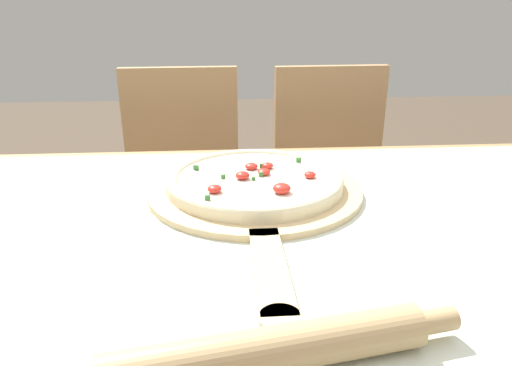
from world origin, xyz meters
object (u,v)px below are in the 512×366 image
(rolling_pin, at_px, (268,350))
(chair_left, at_px, (183,186))
(pizza, at_px, (255,180))
(chair_right, at_px, (333,182))
(pizza_peel, at_px, (256,193))

(rolling_pin, distance_m, chair_left, 1.11)
(pizza, relative_size, chair_right, 0.37)
(pizza_peel, height_order, chair_right, chair_right)
(rolling_pin, bearing_deg, pizza, 87.44)
(pizza_peel, bearing_deg, chair_left, 107.05)
(pizza_peel, relative_size, pizza, 1.86)
(rolling_pin, distance_m, chair_right, 1.15)
(chair_left, bearing_deg, rolling_pin, -82.95)
(rolling_pin, relative_size, chair_left, 0.46)
(pizza, height_order, chair_left, chair_left)
(chair_right, bearing_deg, rolling_pin, -109.67)
(rolling_pin, xyz_separation_m, chair_left, (-0.17, 1.07, -0.25))
(pizza_peel, height_order, pizza, pizza)
(rolling_pin, bearing_deg, chair_right, 72.83)
(pizza_peel, xyz_separation_m, chair_right, (0.31, 0.63, -0.23))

